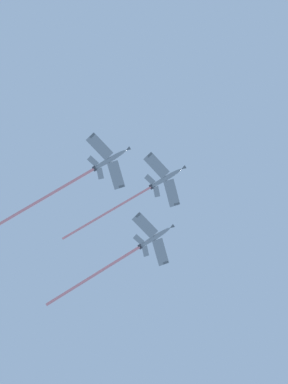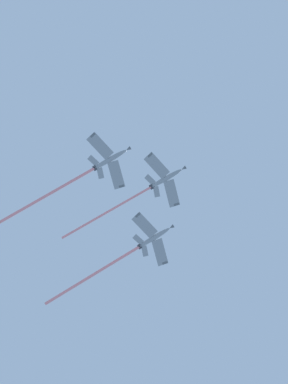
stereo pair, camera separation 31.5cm
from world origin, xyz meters
name	(u,v)px [view 1 (the left image)]	position (x,y,z in m)	size (l,w,h in m)	color
jet_lead	(150,188)	(-14.64, 11.05, 158.77)	(45.68, 19.97, 10.27)	gray
jet_left_wing	(132,252)	(-27.43, 28.32, 154.30)	(47.15, 19.95, 12.29)	gray
jet_right_wing	(87,173)	(-31.70, -1.14, 154.72)	(46.76, 19.95, 11.17)	gray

